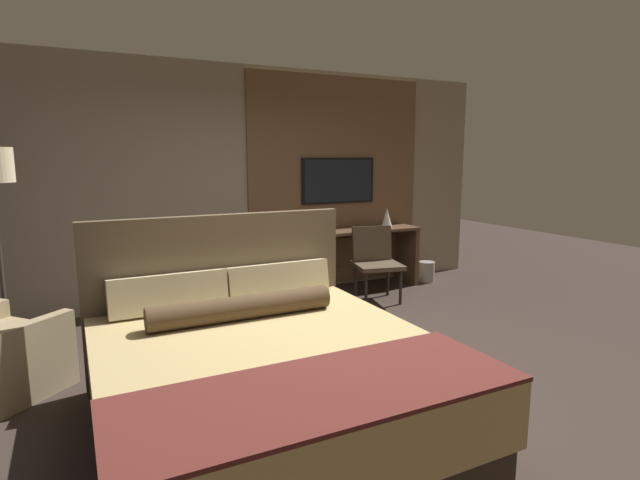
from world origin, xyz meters
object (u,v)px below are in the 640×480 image
object	(u,v)px
bed	(266,376)
desk_chair	(375,257)
vase_tall	(387,218)
book	(321,229)
waste_bin	(427,272)
vase_short	(298,225)
desk	(346,248)
tv	(338,181)

from	to	relation	value
bed	desk_chair	xyz separation A→B (m)	(2.23, 2.18, 0.18)
vase_tall	desk_chair	bearing A→B (deg)	-135.22
book	waste_bin	world-z (taller)	book
bed	waste_bin	distance (m)	4.24
book	waste_bin	distance (m)	1.71
vase_tall	vase_short	size ratio (longest dim) A/B	1.13
desk	desk_chair	xyz separation A→B (m)	(0.09, -0.56, -0.02)
tv	waste_bin	xyz separation A→B (m)	(1.21, -0.37, -1.28)
vase_short	desk	bearing A→B (deg)	7.60
book	waste_bin	size ratio (longest dim) A/B	0.89
book	vase_tall	bearing A→B (deg)	-6.20
vase_tall	waste_bin	distance (m)	1.00
vase_short	waste_bin	distance (m)	2.08
vase_short	waste_bin	xyz separation A→B (m)	(1.93, -0.07, -0.77)
bed	vase_short	distance (m)	3.06
vase_short	waste_bin	bearing A→B (deg)	-1.99
waste_bin	desk_chair	bearing A→B (deg)	-160.43
vase_tall	waste_bin	size ratio (longest dim) A/B	0.88
desk	waste_bin	world-z (taller)	desk
vase_short	waste_bin	size ratio (longest dim) A/B	0.78
bed	waste_bin	xyz separation A→B (m)	(3.36, 2.58, -0.21)
bed	tv	distance (m)	3.80
bed	waste_bin	world-z (taller)	bed
bed	desk_chair	size ratio (longest dim) A/B	2.50
bed	vase_short	size ratio (longest dim) A/B	10.17
desk	vase_tall	bearing A→B (deg)	-6.47
waste_bin	bed	bearing A→B (deg)	-142.44
vase_tall	book	world-z (taller)	vase_tall
desk	waste_bin	bearing A→B (deg)	-7.65
bed	vase_short	world-z (taller)	bed
waste_bin	vase_tall	bearing A→B (deg)	171.24
bed	desk	bearing A→B (deg)	52.01
tv	waste_bin	distance (m)	1.80
bed	desk	world-z (taller)	bed
desk	vase_short	bearing A→B (deg)	-172.40
desk_chair	vase_tall	distance (m)	0.81
desk	tv	world-z (taller)	tv
desk_chair	waste_bin	world-z (taller)	desk_chair
desk	vase_tall	size ratio (longest dim) A/B	8.00
book	waste_bin	bearing A→B (deg)	-7.23
vase_short	tv	bearing A→B (deg)	23.08
desk_chair	vase_short	bearing A→B (deg)	162.96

